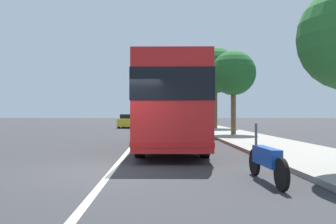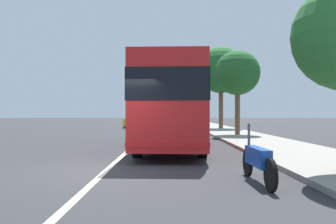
% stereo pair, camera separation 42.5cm
% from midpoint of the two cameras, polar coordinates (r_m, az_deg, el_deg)
% --- Properties ---
extents(ground_plane, '(220.00, 220.00, 0.00)m').
position_cam_midpoint_polar(ground_plane, '(9.30, -10.59, -9.60)').
color(ground_plane, '#2D2D30').
extents(sidewalk_curb, '(110.00, 3.60, 0.14)m').
position_cam_midpoint_polar(sidewalk_curb, '(19.75, 12.87, -4.44)').
color(sidewalk_curb, gray).
rests_on(sidewalk_curb, ground).
extents(lane_divider_line, '(110.00, 0.16, 0.01)m').
position_cam_midpoint_polar(lane_divider_line, '(19.17, -5.95, -4.77)').
color(lane_divider_line, silver).
rests_on(lane_divider_line, ground).
extents(coach_bus, '(10.68, 2.89, 3.44)m').
position_cam_midpoint_polar(coach_bus, '(14.98, -0.12, 1.38)').
color(coach_bus, red).
rests_on(coach_bus, ground).
extents(motorcycle_by_tree, '(2.33, 0.28, 1.27)m').
position_cam_midpoint_polar(motorcycle_by_tree, '(7.72, 14.69, -7.84)').
color(motorcycle_by_tree, black).
rests_on(motorcycle_by_tree, ground).
extents(car_ahead_same_lane, '(4.23, 2.02, 1.46)m').
position_cam_midpoint_polar(car_ahead_same_lane, '(37.28, -0.60, -1.54)').
color(car_ahead_same_lane, gold).
rests_on(car_ahead_same_lane, ground).
extents(car_side_street, '(4.54, 2.07, 1.44)m').
position_cam_midpoint_polar(car_side_street, '(36.51, -6.91, -1.57)').
color(car_side_street, gold).
rests_on(car_side_street, ground).
extents(car_oncoming, '(4.70, 2.07, 1.47)m').
position_cam_midpoint_polar(car_oncoming, '(42.23, -1.70, -1.36)').
color(car_oncoming, gray).
rests_on(car_oncoming, ground).
extents(roadside_tree_mid_block, '(2.98, 2.98, 5.72)m').
position_cam_midpoint_polar(roadside_tree_mid_block, '(23.13, 10.42, 6.39)').
color(roadside_tree_mid_block, brown).
rests_on(roadside_tree_mid_block, ground).
extents(roadside_tree_far_block, '(4.37, 4.37, 7.82)m').
position_cam_midpoint_polar(roadside_tree_far_block, '(32.73, 7.56, 6.93)').
color(roadside_tree_far_block, brown).
rests_on(roadside_tree_far_block, ground).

